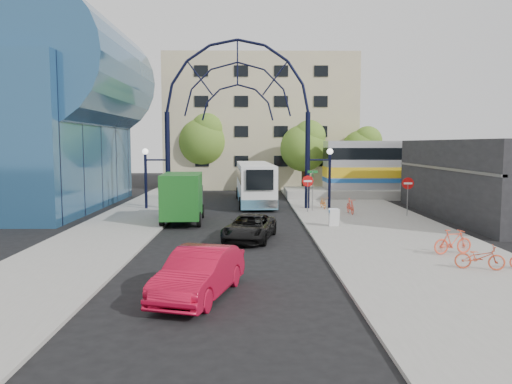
{
  "coord_description": "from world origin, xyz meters",
  "views": [
    {
      "loc": [
        0.88,
        -21.71,
        4.73
      ],
      "look_at": [
        1.21,
        6.0,
        2.06
      ],
      "focal_mm": 35.0,
      "sensor_mm": 36.0,
      "label": 1
    }
  ],
  "objects_px": {
    "bike_near_a": "(323,203)",
    "black_suv": "(250,227)",
    "street_name_sign": "(313,182)",
    "bike_far_b": "(453,242)",
    "do_not_enter_sign": "(408,187)",
    "red_sedan": "(199,273)",
    "bike_near_b": "(350,206)",
    "bike_far_c": "(480,257)",
    "tree_north_b": "(204,139)",
    "tree_north_c": "(363,149)",
    "city_bus": "(255,182)",
    "train_car": "(467,165)",
    "gateway_arch": "(238,90)",
    "stop_sign": "(308,184)",
    "sandwich_board": "(334,215)",
    "green_truck": "(183,198)",
    "tree_north_a": "(305,145)"
  },
  "relations": [
    {
      "from": "train_car",
      "to": "red_sedan",
      "type": "relative_size",
      "value": 5.45
    },
    {
      "from": "black_suv",
      "to": "bike_far_c",
      "type": "height_order",
      "value": "black_suv"
    },
    {
      "from": "bike_near_b",
      "to": "stop_sign",
      "type": "bearing_deg",
      "value": 157.28
    },
    {
      "from": "tree_north_b",
      "to": "bike_near_b",
      "type": "bearing_deg",
      "value": -58.8
    },
    {
      "from": "sandwich_board",
      "to": "tree_north_c",
      "type": "bearing_deg",
      "value": 73.45
    },
    {
      "from": "black_suv",
      "to": "red_sedan",
      "type": "bearing_deg",
      "value": -88.04
    },
    {
      "from": "bike_far_b",
      "to": "red_sedan",
      "type": "bearing_deg",
      "value": 106.11
    },
    {
      "from": "gateway_arch",
      "to": "black_suv",
      "type": "height_order",
      "value": "gateway_arch"
    },
    {
      "from": "bike_far_b",
      "to": "train_car",
      "type": "bearing_deg",
      "value": -36.64
    },
    {
      "from": "bike_near_a",
      "to": "black_suv",
      "type": "bearing_deg",
      "value": -119.75
    },
    {
      "from": "street_name_sign",
      "to": "bike_near_b",
      "type": "height_order",
      "value": "street_name_sign"
    },
    {
      "from": "tree_north_b",
      "to": "red_sedan",
      "type": "distance_m",
      "value": 36.95
    },
    {
      "from": "do_not_enter_sign",
      "to": "city_bus",
      "type": "bearing_deg",
      "value": 140.49
    },
    {
      "from": "do_not_enter_sign",
      "to": "bike_near_b",
      "type": "height_order",
      "value": "do_not_enter_sign"
    },
    {
      "from": "tree_north_a",
      "to": "tree_north_b",
      "type": "bearing_deg",
      "value": 158.2
    },
    {
      "from": "tree_north_c",
      "to": "green_truck",
      "type": "xyz_separation_m",
      "value": [
        -15.3,
        -19.61,
        -2.78
      ]
    },
    {
      "from": "tree_north_b",
      "to": "green_truck",
      "type": "height_order",
      "value": "tree_north_b"
    },
    {
      "from": "street_name_sign",
      "to": "bike_near_b",
      "type": "xyz_separation_m",
      "value": [
        2.34,
        -1.53,
        -1.5
      ]
    },
    {
      "from": "tree_north_c",
      "to": "city_bus",
      "type": "height_order",
      "value": "tree_north_c"
    },
    {
      "from": "bike_near_a",
      "to": "bike_far_c",
      "type": "xyz_separation_m",
      "value": [
        3.2,
        -17.61,
        0.05
      ]
    },
    {
      "from": "tree_north_a",
      "to": "bike_far_c",
      "type": "height_order",
      "value": "tree_north_a"
    },
    {
      "from": "train_car",
      "to": "city_bus",
      "type": "distance_m",
      "value": 19.21
    },
    {
      "from": "do_not_enter_sign",
      "to": "gateway_arch",
      "type": "bearing_deg",
      "value": 160.01
    },
    {
      "from": "stop_sign",
      "to": "bike_near_a",
      "type": "xyz_separation_m",
      "value": [
        1.35,
        1.85,
        -1.46
      ]
    },
    {
      "from": "city_bus",
      "to": "bike_far_c",
      "type": "xyz_separation_m",
      "value": [
        8.11,
        -21.82,
        -1.09
      ]
    },
    {
      "from": "tree_north_c",
      "to": "bike_far_c",
      "type": "height_order",
      "value": "tree_north_c"
    },
    {
      "from": "bike_near_a",
      "to": "bike_far_c",
      "type": "bearing_deg",
      "value": -84.36
    },
    {
      "from": "green_truck",
      "to": "sandwich_board",
      "type": "bearing_deg",
      "value": -17.44
    },
    {
      "from": "gateway_arch",
      "to": "street_name_sign",
      "type": "xyz_separation_m",
      "value": [
        5.2,
        -1.4,
        -6.43
      ]
    },
    {
      "from": "sandwich_board",
      "to": "train_car",
      "type": "relative_size",
      "value": 0.04
    },
    {
      "from": "tree_north_c",
      "to": "green_truck",
      "type": "relative_size",
      "value": 1.08
    },
    {
      "from": "city_bus",
      "to": "street_name_sign",
      "type": "bearing_deg",
      "value": -56.96
    },
    {
      "from": "do_not_enter_sign",
      "to": "red_sedan",
      "type": "height_order",
      "value": "do_not_enter_sign"
    },
    {
      "from": "do_not_enter_sign",
      "to": "bike_far_c",
      "type": "distance_m",
      "value": 13.94
    },
    {
      "from": "gateway_arch",
      "to": "street_name_sign",
      "type": "distance_m",
      "value": 8.38
    },
    {
      "from": "train_car",
      "to": "tree_north_a",
      "type": "relative_size",
      "value": 3.59
    },
    {
      "from": "train_car",
      "to": "bike_far_c",
      "type": "xyz_separation_m",
      "value": [
        -10.65,
        -25.77,
        -2.32
      ]
    },
    {
      "from": "do_not_enter_sign",
      "to": "bike_far_b",
      "type": "distance_m",
      "value": 11.39
    },
    {
      "from": "black_suv",
      "to": "bike_near_a",
      "type": "bearing_deg",
      "value": 76.45
    },
    {
      "from": "sandwich_board",
      "to": "bike_near_a",
      "type": "relative_size",
      "value": 0.64
    },
    {
      "from": "bike_near_a",
      "to": "bike_far_b",
      "type": "xyz_separation_m",
      "value": [
        3.25,
        -15.05,
        0.12
      ]
    },
    {
      "from": "bike_near_b",
      "to": "bike_far_b",
      "type": "xyz_separation_m",
      "value": [
        1.85,
        -12.27,
        0.02
      ]
    },
    {
      "from": "do_not_enter_sign",
      "to": "bike_near_b",
      "type": "xyz_separation_m",
      "value": [
        -3.46,
        1.07,
        -1.35
      ]
    },
    {
      "from": "train_car",
      "to": "bike_near_a",
      "type": "bearing_deg",
      "value": -149.52
    },
    {
      "from": "green_truck",
      "to": "bike_far_b",
      "type": "distance_m",
      "value": 15.79
    },
    {
      "from": "gateway_arch",
      "to": "bike_near_a",
      "type": "distance_m",
      "value": 10.11
    },
    {
      "from": "street_name_sign",
      "to": "bike_far_b",
      "type": "bearing_deg",
      "value": -73.1
    },
    {
      "from": "gateway_arch",
      "to": "bike_near_b",
      "type": "height_order",
      "value": "gateway_arch"
    },
    {
      "from": "stop_sign",
      "to": "tree_north_c",
      "type": "xyz_separation_m",
      "value": [
        7.32,
        15.93,
        2.28
      ]
    },
    {
      "from": "bike_far_b",
      "to": "bike_far_c",
      "type": "bearing_deg",
      "value": 166.84
    }
  ]
}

